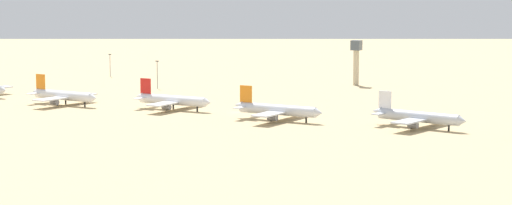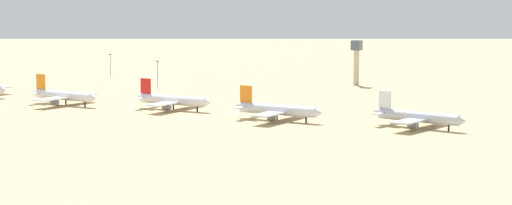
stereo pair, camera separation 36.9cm
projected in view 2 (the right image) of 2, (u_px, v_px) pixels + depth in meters
name	position (u px, v px, depth m)	size (l,w,h in m)	color
ground	(234.00, 113.00, 387.28)	(4000.00, 4000.00, 0.00)	tan
ridge_far_west	(312.00, 0.00, 1553.28)	(231.75, 208.06, 75.34)	gray
parked_jet_orange_1	(63.00, 95.00, 412.44)	(41.03, 34.71, 13.55)	white
parked_jet_red_2	(172.00, 100.00, 395.49)	(40.19, 33.73, 13.29)	white
parked_jet_orange_3	(277.00, 110.00, 362.27)	(40.84, 34.35, 13.49)	silver
parked_jet_white_4	(417.00, 117.00, 342.41)	(40.04, 34.22, 13.29)	silver
control_tower	(356.00, 58.00, 499.66)	(5.20, 5.20, 24.96)	#C6B793
light_pole_west	(157.00, 72.00, 483.22)	(1.80, 0.50, 14.99)	#59595E
light_pole_mid	(110.00, 63.00, 552.94)	(1.80, 0.50, 13.85)	#59595E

